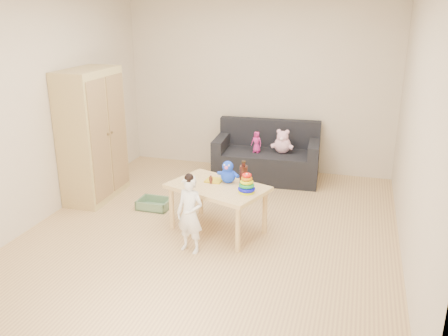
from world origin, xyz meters
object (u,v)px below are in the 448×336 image
(sofa, at_px, (266,165))
(toddler, at_px, (190,215))
(play_table, at_px, (218,208))
(wardrobe, at_px, (92,135))

(sofa, relative_size, toddler, 1.85)
(sofa, xyz_separation_m, toddler, (-0.32, -2.32, 0.19))
(toddler, bearing_deg, sofa, 95.24)
(play_table, bearing_deg, wardrobe, 163.92)
(sofa, xyz_separation_m, play_table, (-0.18, -1.80, 0.06))
(wardrobe, relative_size, toddler, 2.09)
(wardrobe, distance_m, play_table, 1.97)
(play_table, bearing_deg, sofa, 84.16)
(play_table, xyz_separation_m, toddler, (-0.14, -0.51, 0.13))
(wardrobe, distance_m, sofa, 2.46)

